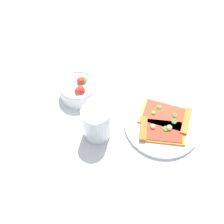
% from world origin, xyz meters
% --- Properties ---
extents(ground_plane, '(2.40, 2.40, 0.00)m').
position_xyz_m(ground_plane, '(0.00, 0.00, 0.00)').
color(ground_plane, silver).
rests_on(ground_plane, ground).
extents(plate, '(0.23, 0.23, 0.01)m').
position_xyz_m(plate, '(-0.00, -0.03, 0.01)').
color(plate, silver).
rests_on(plate, ground_plane).
extents(pizza_slice_near, '(0.12, 0.17, 0.02)m').
position_xyz_m(pizza_slice_near, '(0.02, -0.05, 0.02)').
color(pizza_slice_near, '#E5B256').
rests_on(pizza_slice_near, plate).
extents(pizza_slice_far, '(0.08, 0.13, 0.02)m').
position_xyz_m(pizza_slice_far, '(-0.03, -0.02, 0.02)').
color(pizza_slice_far, gold).
rests_on(pizza_slice_far, plate).
extents(salad_bowl, '(0.12, 0.12, 0.07)m').
position_xyz_m(salad_bowl, '(0.08, 0.24, 0.03)').
color(salad_bowl, white).
rests_on(salad_bowl, ground_plane).
extents(soda_glass, '(0.08, 0.08, 0.12)m').
position_xyz_m(soda_glass, '(-0.05, 0.16, 0.06)').
color(soda_glass, silver).
rests_on(soda_glass, ground_plane).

